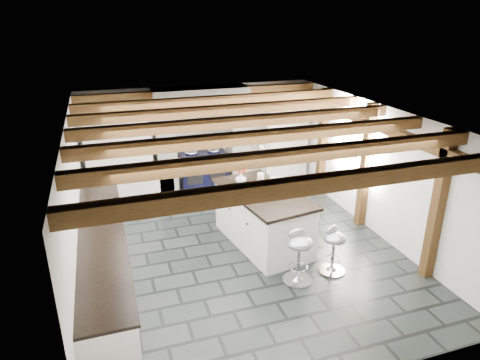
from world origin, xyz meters
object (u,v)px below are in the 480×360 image
object	(u,v)px
range_cooker	(203,171)
kitchen_island	(263,217)
bar_stool_near	(333,245)
bar_stool_far	(299,250)

from	to	relation	value
range_cooker	kitchen_island	distance (m)	2.60
bar_stool_near	bar_stool_far	xyz separation A→B (m)	(-0.61, -0.06, 0.05)
range_cooker	kitchen_island	xyz separation A→B (m)	(0.41, -2.57, 0.02)
range_cooker	bar_stool_near	xyz separation A→B (m)	(1.10, -3.73, 0.00)
bar_stool_near	range_cooker	bearing A→B (deg)	86.01
bar_stool_far	kitchen_island	bearing A→B (deg)	88.00
kitchen_island	bar_stool_far	xyz separation A→B (m)	(0.09, -1.22, 0.03)
bar_stool_far	bar_stool_near	bearing A→B (deg)	-0.45
range_cooker	bar_stool_near	distance (m)	3.89
kitchen_island	bar_stool_far	bearing A→B (deg)	-95.05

